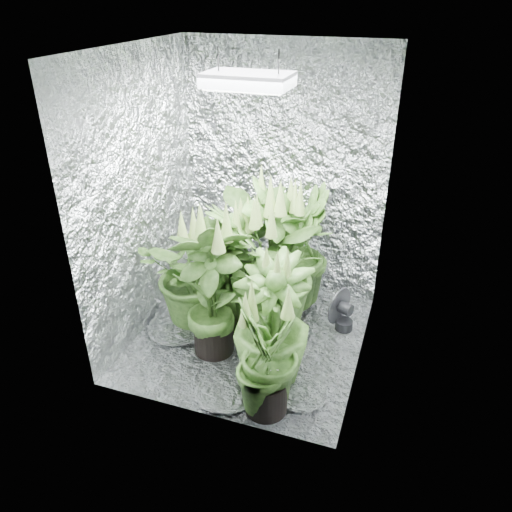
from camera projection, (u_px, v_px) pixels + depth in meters
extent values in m
plane|color=silver|center=(250.00, 337.00, 3.71)|extent=(1.60, 1.60, 0.00)
cube|color=silver|center=(284.00, 175.00, 3.89)|extent=(1.60, 0.02, 2.00)
cube|color=silver|center=(197.00, 273.00, 2.57)|extent=(1.60, 0.02, 2.00)
cube|color=silver|center=(141.00, 199.00, 3.46)|extent=(0.02, 1.60, 2.00)
cube|color=silver|center=(374.00, 231.00, 3.00)|extent=(0.02, 1.60, 2.00)
cube|color=silver|center=(248.00, 48.00, 2.75)|extent=(1.60, 1.60, 0.01)
cube|color=gray|center=(248.00, 80.00, 2.83)|extent=(0.50, 0.30, 0.08)
cube|color=white|center=(248.00, 88.00, 2.85)|extent=(0.46, 0.26, 0.01)
cylinder|color=black|center=(218.00, 59.00, 2.83)|extent=(0.01, 0.01, 0.13)
cylinder|color=black|center=(279.00, 61.00, 2.73)|extent=(0.01, 0.01, 0.13)
cylinder|color=black|center=(199.00, 308.00, 3.83)|extent=(0.27, 0.27, 0.24)
cylinder|color=#493316|center=(199.00, 297.00, 3.78)|extent=(0.25, 0.25, 0.03)
imported|color=#1F3F12|center=(197.00, 271.00, 3.67)|extent=(0.84, 0.84, 0.84)
cone|color=#60863F|center=(194.00, 226.00, 3.49)|extent=(0.09, 0.09, 0.24)
cylinder|color=black|center=(271.00, 297.00, 3.94)|extent=(0.30, 0.30, 0.27)
cylinder|color=#493316|center=(271.00, 284.00, 3.88)|extent=(0.28, 0.28, 0.03)
imported|color=#1F3F12|center=(272.00, 249.00, 3.73)|extent=(0.71, 0.71, 1.06)
cone|color=#60863F|center=(273.00, 191.00, 3.51)|extent=(0.10, 0.10, 0.27)
cylinder|color=black|center=(297.00, 291.00, 4.06)|extent=(0.26, 0.26, 0.23)
cylinder|color=#493316|center=(298.00, 280.00, 4.01)|extent=(0.24, 0.24, 0.03)
imported|color=#1F3F12|center=(299.00, 247.00, 3.87)|extent=(0.61, 0.61, 0.98)
cone|color=#60863F|center=(302.00, 195.00, 3.66)|extent=(0.08, 0.08, 0.23)
cylinder|color=black|center=(236.00, 308.00, 3.82)|extent=(0.29, 0.29, 0.26)
cylinder|color=#493316|center=(235.00, 295.00, 3.76)|extent=(0.27, 0.27, 0.03)
imported|color=#1F3F12|center=(235.00, 266.00, 3.64)|extent=(0.73, 0.73, 0.93)
cone|color=#60863F|center=(234.00, 216.00, 3.45)|extent=(0.09, 0.09, 0.26)
cylinder|color=black|center=(265.00, 318.00, 3.73)|extent=(0.25, 0.25, 0.23)
cylinder|color=#493316|center=(265.00, 307.00, 3.68)|extent=(0.23, 0.23, 0.03)
imported|color=#1F3F12|center=(265.00, 270.00, 3.53)|extent=(1.02, 1.02, 0.99)
cone|color=#60863F|center=(266.00, 213.00, 3.32)|extent=(0.08, 0.08, 0.23)
cylinder|color=black|center=(214.00, 335.00, 3.52)|extent=(0.28, 0.28, 0.25)
cylinder|color=#493316|center=(213.00, 322.00, 3.47)|extent=(0.26, 0.26, 0.03)
imported|color=#1F3F12|center=(211.00, 286.00, 3.33)|extent=(0.74, 0.74, 1.02)
cone|color=#60863F|center=(208.00, 224.00, 3.11)|extent=(0.09, 0.09, 0.25)
cylinder|color=black|center=(266.00, 395.00, 3.02)|extent=(0.26, 0.26, 0.23)
cylinder|color=#493316|center=(266.00, 382.00, 2.98)|extent=(0.24, 0.24, 0.03)
imported|color=#1F3F12|center=(267.00, 356.00, 2.88)|extent=(0.46, 0.46, 0.78)
cone|color=#60863F|center=(267.00, 308.00, 2.72)|extent=(0.08, 0.08, 0.23)
cylinder|color=black|center=(271.00, 364.00, 3.27)|extent=(0.26, 0.26, 0.23)
cylinder|color=#493316|center=(271.00, 352.00, 3.22)|extent=(0.24, 0.24, 0.03)
imported|color=#1F3F12|center=(272.00, 320.00, 3.10)|extent=(0.55, 0.55, 0.88)
cone|color=#60863F|center=(273.00, 267.00, 2.92)|extent=(0.08, 0.08, 0.23)
cylinder|color=black|center=(344.00, 325.00, 3.78)|extent=(0.13, 0.13, 0.07)
cylinder|color=black|center=(346.00, 308.00, 3.71)|extent=(0.12, 0.12, 0.09)
cylinder|color=#4C4C51|center=(339.00, 306.00, 3.74)|extent=(0.13, 0.26, 0.28)
torus|color=#4C4C51|center=(339.00, 306.00, 3.74)|extent=(0.13, 0.27, 0.29)
cube|color=white|center=(274.00, 377.00, 2.90)|extent=(0.06, 0.04, 0.09)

